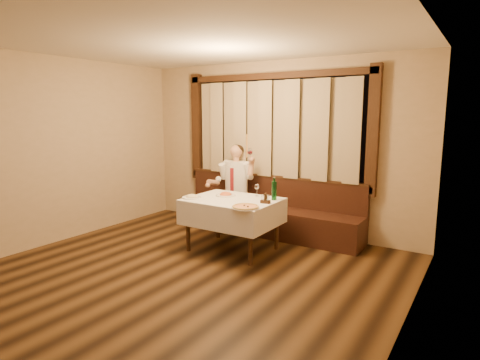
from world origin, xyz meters
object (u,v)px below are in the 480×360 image
Objects in this scene: dining_table at (233,206)px; pizza at (246,207)px; pasta_red at (226,193)px; cruet_caddy at (265,200)px; seated_man at (234,181)px; banquette at (267,214)px; green_bottle at (274,190)px; pasta_cream at (192,195)px.

dining_table is 0.60m from pizza.
dining_table is 0.28m from pasta_red.
seated_man reaches higher than cruet_caddy.
banquette is 0.79m from seated_man.
pizza reaches higher than dining_table.
dining_table is at bearing -58.11° from seated_man.
dining_table is at bearing -154.08° from green_bottle.
green_bottle is (0.53, -0.77, 0.58)m from banquette.
green_bottle is 1.30m from seated_man.
cruet_caddy is at bearing -39.88° from seated_man.
green_bottle is at bearing -55.31° from banquette.
pasta_cream reaches higher than dining_table.
dining_table is 4.39× the size of pasta_red.
banquette reaches higher than pizza.
pasta_red is at bearing -64.95° from seated_man.
seated_man is (-1.03, 1.31, 0.06)m from pizza.
pasta_red is at bearing -169.62° from green_bottle.
cruet_caddy is 0.10× the size of seated_man.
pizza is 1.11× the size of green_bottle.
green_bottle reaches higher than cruet_caddy.
dining_table is (0.00, -1.02, 0.34)m from banquette.
pasta_cream reaches higher than pizza.
seated_man is at bearing 92.43° from pasta_cream.
pizza is at bearing -37.57° from pasta_red.
seated_man reaches higher than green_bottle.
banquette is at bearing 109.83° from cruet_caddy.
seated_man is at bearing 132.45° from cruet_caddy.
banquette is 2.52× the size of dining_table.
pasta_red is 0.20× the size of seated_man.
pasta_cream is at bearing 173.25° from pizza.
banquette is 8.84× the size of pizza.
dining_table is 1.11m from seated_man.
pasta_cream is at bearing -130.34° from pasta_red.
green_bottle reaches higher than pizza.
seated_man is (-0.05, 1.20, 0.04)m from pasta_cream.
dining_table is at bearing 26.36° from pasta_cream.
pizza is 1.67m from seated_man.
green_bottle is 2.35× the size of cruet_caddy.
green_bottle is at bearing 25.92° from dining_table.
pizza is (0.45, -1.40, 0.46)m from banquette.
seated_man reaches higher than pasta_red.
pizza is at bearing -6.75° from pasta_cream.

